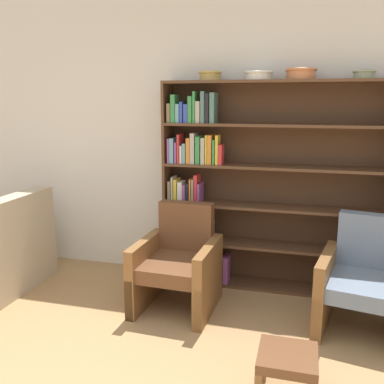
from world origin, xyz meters
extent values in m
cube|color=silver|center=(0.00, 2.69, 1.38)|extent=(12.00, 0.06, 2.75)
cube|color=brown|center=(-0.44, 2.50, 0.95)|extent=(0.03, 0.30, 1.91)
cube|color=brown|center=(0.57, 2.50, 1.90)|extent=(2.00, 0.30, 0.02)
cube|color=brown|center=(0.57, 2.50, 0.01)|extent=(2.00, 0.30, 0.03)
cube|color=#492F1E|center=(0.57, 2.65, 0.95)|extent=(2.00, 0.01, 1.91)
cube|color=#7F6B4C|center=(-0.39, 2.47, 0.11)|extent=(0.04, 0.19, 0.16)
cube|color=#B2A899|center=(-0.35, 2.46, 0.15)|extent=(0.02, 0.18, 0.26)
cube|color=gold|center=(-0.32, 2.45, 0.16)|extent=(0.03, 0.15, 0.28)
cube|color=white|center=(-0.29, 2.47, 0.13)|extent=(0.04, 0.19, 0.22)
cube|color=#7F6B4C|center=(-0.24, 2.47, 0.14)|extent=(0.04, 0.19, 0.22)
cube|color=#4C756B|center=(-0.20, 2.44, 0.15)|extent=(0.03, 0.14, 0.24)
cube|color=#388C47|center=(-0.16, 2.44, 0.14)|extent=(0.04, 0.13, 0.22)
cube|color=black|center=(-0.12, 2.47, 0.11)|extent=(0.02, 0.19, 0.18)
cube|color=red|center=(-0.09, 2.46, 0.14)|extent=(0.02, 0.18, 0.23)
cube|color=#4C756B|center=(-0.06, 2.45, 0.11)|extent=(0.04, 0.16, 0.18)
cube|color=orange|center=(-0.03, 2.46, 0.16)|extent=(0.02, 0.18, 0.26)
cube|color=red|center=(0.01, 2.43, 0.14)|extent=(0.04, 0.12, 0.24)
cube|color=white|center=(0.05, 2.44, 0.11)|extent=(0.02, 0.14, 0.16)
cube|color=#4C756B|center=(0.08, 2.46, 0.15)|extent=(0.03, 0.17, 0.25)
cube|color=#B2A899|center=(0.11, 2.46, 0.14)|extent=(0.03, 0.18, 0.24)
cube|color=#994C99|center=(0.16, 2.46, 0.16)|extent=(0.04, 0.17, 0.26)
cube|color=brown|center=(0.57, 2.50, 0.41)|extent=(2.00, 0.30, 0.03)
cube|color=#388C47|center=(-0.40, 2.46, 0.54)|extent=(0.02, 0.17, 0.24)
cube|color=orange|center=(-0.37, 2.46, 0.53)|extent=(0.02, 0.18, 0.21)
cube|color=black|center=(-0.33, 2.45, 0.55)|extent=(0.04, 0.16, 0.25)
cube|color=red|center=(-0.30, 2.45, 0.52)|extent=(0.03, 0.17, 0.20)
cube|color=red|center=(-0.26, 2.43, 0.53)|extent=(0.03, 0.12, 0.21)
cube|color=black|center=(-0.23, 2.46, 0.51)|extent=(0.02, 0.17, 0.19)
cube|color=gold|center=(-0.19, 2.44, 0.54)|extent=(0.04, 0.14, 0.24)
cube|color=gold|center=(-0.15, 2.47, 0.54)|extent=(0.04, 0.20, 0.24)
cube|color=black|center=(-0.11, 2.43, 0.52)|extent=(0.04, 0.12, 0.19)
cube|color=orange|center=(-0.07, 2.45, 0.55)|extent=(0.03, 0.16, 0.25)
cube|color=black|center=(-0.03, 2.45, 0.51)|extent=(0.04, 0.15, 0.17)
cube|color=white|center=(0.01, 2.43, 0.52)|extent=(0.02, 0.12, 0.19)
cube|color=brown|center=(0.57, 2.50, 0.78)|extent=(2.00, 0.30, 0.02)
cube|color=#7F6B4C|center=(-0.40, 2.44, 0.89)|extent=(0.03, 0.14, 0.20)
cube|color=#B2A899|center=(-0.37, 2.45, 0.91)|extent=(0.02, 0.15, 0.24)
cube|color=gold|center=(-0.34, 2.45, 0.90)|extent=(0.03, 0.16, 0.22)
cube|color=white|center=(-0.29, 2.44, 0.89)|extent=(0.04, 0.14, 0.20)
cube|color=#994C99|center=(-0.25, 2.46, 0.88)|extent=(0.03, 0.17, 0.17)
cube|color=black|center=(-0.22, 2.44, 0.89)|extent=(0.03, 0.14, 0.19)
cube|color=orange|center=(-0.19, 2.45, 0.91)|extent=(0.02, 0.15, 0.23)
cube|color=#B2A899|center=(-0.17, 2.44, 0.91)|extent=(0.02, 0.14, 0.23)
cube|color=red|center=(-0.14, 2.45, 0.93)|extent=(0.03, 0.16, 0.27)
cube|color=#994C99|center=(-0.11, 2.46, 0.89)|extent=(0.02, 0.19, 0.19)
cube|color=brown|center=(0.57, 2.50, 1.15)|extent=(2.00, 0.30, 0.02)
cube|color=#994C99|center=(-0.40, 2.44, 1.28)|extent=(0.02, 0.13, 0.23)
cube|color=#669EB2|center=(-0.37, 2.45, 1.28)|extent=(0.04, 0.16, 0.23)
cube|color=#994C99|center=(-0.33, 2.44, 1.26)|extent=(0.02, 0.14, 0.19)
cube|color=red|center=(-0.30, 2.47, 1.30)|extent=(0.02, 0.20, 0.27)
cube|color=white|center=(-0.28, 2.46, 1.25)|extent=(0.02, 0.18, 0.17)
cube|color=#669EB2|center=(-0.25, 2.45, 1.26)|extent=(0.03, 0.15, 0.18)
cube|color=orange|center=(-0.21, 2.45, 1.28)|extent=(0.04, 0.16, 0.23)
cube|color=#B2A899|center=(-0.17, 2.46, 1.31)|extent=(0.04, 0.18, 0.28)
cube|color=#388C47|center=(-0.12, 2.46, 1.29)|extent=(0.04, 0.19, 0.25)
cube|color=#B2A899|center=(-0.07, 2.47, 1.29)|extent=(0.03, 0.19, 0.24)
cube|color=gold|center=(-0.04, 2.45, 1.30)|extent=(0.02, 0.16, 0.27)
cube|color=orange|center=(-0.01, 2.46, 1.30)|extent=(0.04, 0.18, 0.27)
cube|color=#388C47|center=(0.03, 2.47, 1.28)|extent=(0.02, 0.19, 0.22)
cube|color=gold|center=(0.06, 2.44, 1.30)|extent=(0.02, 0.13, 0.27)
cube|color=red|center=(0.09, 2.44, 1.26)|extent=(0.03, 0.13, 0.18)
cube|color=brown|center=(0.57, 2.50, 1.52)|extent=(2.00, 0.30, 0.02)
cube|color=#7F6B4C|center=(-0.39, 2.45, 1.62)|extent=(0.03, 0.16, 0.17)
cube|color=#388C47|center=(-0.35, 2.44, 1.66)|extent=(0.04, 0.14, 0.25)
cube|color=#669EB2|center=(-0.31, 2.46, 1.62)|extent=(0.03, 0.17, 0.17)
cube|color=#334CB2|center=(-0.27, 2.44, 1.63)|extent=(0.03, 0.13, 0.19)
cube|color=#334CB2|center=(-0.23, 2.46, 1.62)|extent=(0.04, 0.18, 0.17)
cube|color=#388C47|center=(-0.19, 2.47, 1.66)|extent=(0.04, 0.20, 0.24)
cube|color=#388C47|center=(-0.16, 2.43, 1.68)|extent=(0.02, 0.12, 0.28)
cube|color=#B2A899|center=(-0.12, 2.45, 1.63)|extent=(0.04, 0.16, 0.19)
cube|color=#4C756B|center=(-0.08, 2.44, 1.68)|extent=(0.03, 0.14, 0.28)
cube|color=black|center=(-0.04, 2.43, 1.67)|extent=(0.04, 0.12, 0.26)
cube|color=#4C756B|center=(0.01, 2.46, 1.67)|extent=(0.04, 0.18, 0.27)
cylinder|color=tan|center=(-0.04, 2.50, 1.95)|extent=(0.19, 0.19, 0.08)
torus|color=tan|center=(-0.04, 2.50, 1.98)|extent=(0.21, 0.21, 0.02)
cylinder|color=silver|center=(0.40, 2.50, 1.94)|extent=(0.23, 0.23, 0.07)
torus|color=silver|center=(0.40, 2.50, 1.97)|extent=(0.26, 0.26, 0.02)
cylinder|color=#C67547|center=(0.75, 2.50, 1.95)|extent=(0.24, 0.24, 0.09)
torus|color=#C67547|center=(0.75, 2.50, 1.99)|extent=(0.26, 0.26, 0.02)
cylinder|color=gray|center=(1.26, 2.50, 1.94)|extent=(0.16, 0.16, 0.07)
torus|color=gray|center=(1.26, 2.50, 1.97)|extent=(0.18, 0.18, 0.02)
cube|color=tan|center=(-2.01, 2.24, 0.31)|extent=(0.85, 0.12, 0.62)
cube|color=brown|center=(0.10, 1.55, 0.17)|extent=(0.07, 0.07, 0.35)
cube|color=brown|center=(-0.47, 1.57, 0.17)|extent=(0.07, 0.07, 0.35)
cube|color=brown|center=(0.13, 2.16, 0.17)|extent=(0.07, 0.07, 0.35)
cube|color=brown|center=(-0.44, 2.18, 0.17)|extent=(0.07, 0.07, 0.35)
cube|color=brown|center=(-0.17, 1.86, 0.38)|extent=(0.50, 0.66, 0.12)
cube|color=brown|center=(-0.16, 2.14, 0.63)|extent=(0.48, 0.14, 0.46)
cube|color=brown|center=(0.11, 1.85, 0.29)|extent=(0.11, 0.68, 0.59)
cube|color=brown|center=(-0.45, 1.87, 0.29)|extent=(0.11, 0.68, 0.59)
cube|color=brown|center=(0.97, 1.62, 0.17)|extent=(0.08, 0.08, 0.35)
cube|color=brown|center=(1.08, 2.22, 0.17)|extent=(0.08, 0.08, 0.35)
cube|color=slate|center=(1.31, 1.86, 0.38)|extent=(0.59, 0.72, 0.12)
cube|color=slate|center=(1.36, 2.14, 0.63)|extent=(0.49, 0.21, 0.46)
cube|color=brown|center=(1.03, 1.92, 0.29)|extent=(0.21, 0.68, 0.59)
cube|color=brown|center=(0.64, 1.07, 0.13)|extent=(0.04, 0.04, 0.25)
cube|color=brown|center=(0.94, 1.07, 0.13)|extent=(0.04, 0.04, 0.25)
cube|color=brown|center=(0.79, 0.92, 0.28)|extent=(0.34, 0.34, 0.06)
camera|label=1|loc=(0.83, -1.36, 1.74)|focal=40.00mm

